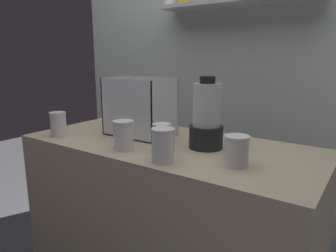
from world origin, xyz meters
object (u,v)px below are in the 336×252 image
Objects in this scene: carrot_display_bin at (139,117)px; juice_cup_pomegranate_far_right at (236,153)px; juice_cup_orange_left at (124,137)px; juice_cup_beet_middle at (162,139)px; juice_cup_orange_far_left at (58,125)px; juice_cup_beet_right at (163,147)px; blender_pitcher at (206,119)px.

carrot_display_bin reaches higher than juice_cup_pomegranate_far_right.
carrot_display_bin is at bearing 114.81° from juice_cup_orange_left.
juice_cup_beet_middle is 1.04× the size of juice_cup_pomegranate_far_right.
juice_cup_pomegranate_far_right is at bearing 1.30° from juice_cup_beet_middle.
juice_cup_beet_right is at bearing -1.95° from juice_cup_orange_far_left.
juice_cup_orange_left is 1.07× the size of juice_cup_beet_middle.
blender_pitcher reaches higher than juice_cup_orange_left.
carrot_display_bin reaches higher than juice_cup_orange_left.
blender_pitcher is 0.22m from juice_cup_beet_middle.
juice_cup_beet_right is (0.35, -0.28, -0.03)m from carrot_display_bin.
juice_cup_pomegranate_far_right is (0.92, 0.10, -0.01)m from juice_cup_orange_far_left.
juice_cup_beet_middle is at bearing 127.71° from juice_cup_beet_right.
blender_pitcher is at bearing 38.76° from juice_cup_orange_left.
juice_cup_orange_left is at bearing 171.29° from juice_cup_beet_right.
carrot_display_bin is 0.45m from juice_cup_beet_right.
juice_cup_orange_far_left is at bearing 178.05° from juice_cup_beet_right.
carrot_display_bin is 0.32m from juice_cup_beet_middle.
blender_pitcher is at bearing 18.54° from juice_cup_orange_far_left.
carrot_display_bin is 2.45× the size of juice_cup_beet_right.
juice_cup_beet_right is (0.09, -0.11, 0.00)m from juice_cup_beet_middle.
juice_cup_orange_left is 1.11× the size of juice_cup_pomegranate_far_right.
juice_cup_beet_middle is at bearing -32.73° from carrot_display_bin.
juice_cup_orange_far_left is 0.44m from juice_cup_orange_left.
juice_cup_orange_left reaches higher than juice_cup_orange_far_left.
juice_cup_orange_far_left is at bearing -178.23° from juice_cup_orange_left.
carrot_display_bin is at bearing 164.94° from juice_cup_pomegranate_far_right.
juice_cup_pomegranate_far_right is at bearing 6.05° from juice_cup_orange_far_left.
carrot_display_bin is 1.03× the size of blender_pitcher.
juice_cup_beet_right is (0.24, -0.04, 0.00)m from juice_cup_orange_left.
carrot_display_bin is at bearing 38.88° from juice_cup_orange_far_left.
blender_pitcher is 0.37m from juice_cup_orange_left.
juice_cup_orange_far_left is at bearing -161.46° from blender_pitcher.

